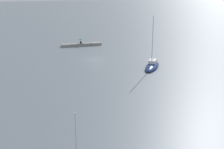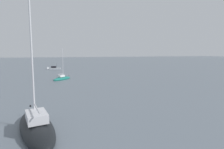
% 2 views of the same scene
% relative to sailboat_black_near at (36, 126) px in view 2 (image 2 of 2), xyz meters
% --- Properties ---
extents(sailboat_black_near, '(8.91, 3.97, 11.09)m').
position_rel_sailboat_black_near_xyz_m(sailboat_black_near, '(0.00, 0.00, 0.00)').
color(sailboat_black_near, black).
rests_on(sailboat_black_near, ground_plane).
extents(sailboat_teal_far, '(5.19, 5.16, 7.85)m').
position_rel_sailboat_black_near_xyz_m(sailboat_teal_far, '(29.45, -4.23, -0.14)').
color(sailboat_teal_far, '#197266').
rests_on(sailboat_teal_far, ground_plane).
extents(motorboat_grey_mid, '(2.39, 5.15, 2.78)m').
position_rel_sailboat_black_near_xyz_m(motorboat_grey_mid, '(59.81, -3.11, -0.13)').
color(motorboat_grey_mid, '#ADB2B7').
rests_on(motorboat_grey_mid, ground_plane).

